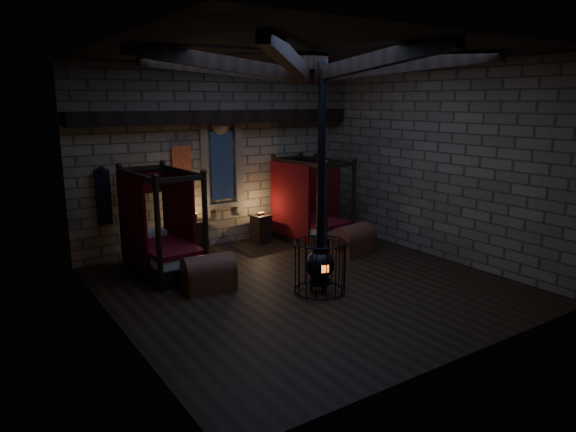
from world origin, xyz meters
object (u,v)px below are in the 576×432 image
bed_right (310,221)px  trunk_left (209,274)px  stove (320,261)px  trunk_right (353,240)px  bed_left (162,247)px

bed_right → trunk_left: bed_right is taller
stove → trunk_right: bearing=52.0°
bed_left → trunk_left: (0.35, -1.45, -0.21)m
bed_right → trunk_right: 1.41m
trunk_right → stove: size_ratio=0.25×
trunk_left → trunk_right: 3.74m
trunk_left → stove: bearing=-31.3°
bed_left → trunk_left: 1.51m
trunk_left → stove: 2.06m
trunk_left → trunk_right: trunk_right is taller
bed_left → trunk_left: bed_left is taller
bed_left → stove: stove is taller
stove → trunk_left: bearing=158.4°
trunk_right → bed_right: bearing=87.5°
bed_left → bed_right: (3.87, 0.23, -0.01)m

